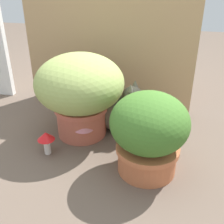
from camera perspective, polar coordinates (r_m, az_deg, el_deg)
The scene contains 7 objects.
ground_plane at distance 1.49m, azimuth -5.88°, elevation -6.16°, with size 6.00×6.00×0.00m, color brown.
cardboard_backdrop at distance 1.75m, azimuth -0.76°, elevation 14.01°, with size 1.06×0.03×0.82m, color tan.
grass_planter at distance 1.45m, azimuth -6.62°, elevation 4.60°, with size 0.46×0.46×0.45m.
leafy_planter at distance 1.20m, azimuth 7.58°, elevation -4.09°, with size 0.34×0.34×0.38m.
cat at distance 1.54m, azimuth 0.90°, elevation 0.34°, with size 0.37×0.23×0.32m.
mushroom_ornament_red at distance 1.39m, azimuth -13.38°, elevation -5.28°, with size 0.09×0.09×0.12m.
mushroom_ornament_pink at distance 1.44m, azimuth -5.87°, elevation -2.77°, with size 0.11×0.11×0.15m.
Camera 1 is at (0.41, -1.17, 0.84)m, focal length 44.49 mm.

